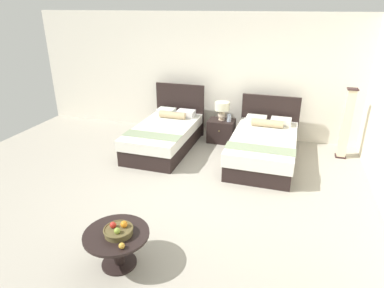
{
  "coord_description": "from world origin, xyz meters",
  "views": [
    {
      "loc": [
        1.5,
        -4.76,
        2.98
      ],
      "look_at": [
        -0.09,
        0.46,
        0.68
      ],
      "focal_mm": 31.26,
      "sensor_mm": 36.0,
      "label": 1
    }
  ],
  "objects_px": {
    "coffee_table": "(117,242)",
    "floor_lamp_corner": "(346,124)",
    "table_lamp": "(222,108)",
    "bed_near_corner": "(263,146)",
    "bed_near_window": "(165,135)",
    "fruit_bowl": "(119,230)",
    "vase": "(229,118)",
    "loose_apple": "(122,246)",
    "nightstand": "(221,131)"
  },
  "relations": [
    {
      "from": "bed_near_window",
      "to": "loose_apple",
      "type": "xyz_separation_m",
      "value": [
        0.95,
        -3.77,
        0.19
      ]
    },
    {
      "from": "loose_apple",
      "to": "floor_lamp_corner",
      "type": "xyz_separation_m",
      "value": [
        2.74,
        4.41,
        0.23
      ]
    },
    {
      "from": "nightstand",
      "to": "table_lamp",
      "type": "distance_m",
      "value": 0.54
    },
    {
      "from": "vase",
      "to": "coffee_table",
      "type": "distance_m",
      "value": 4.31
    },
    {
      "from": "table_lamp",
      "to": "coffee_table",
      "type": "xyz_separation_m",
      "value": [
        -0.34,
        -4.33,
        -0.45
      ]
    },
    {
      "from": "table_lamp",
      "to": "fruit_bowl",
      "type": "xyz_separation_m",
      "value": [
        -0.3,
        -4.33,
        -0.28
      ]
    },
    {
      "from": "table_lamp",
      "to": "vase",
      "type": "relative_size",
      "value": 2.42
    },
    {
      "from": "table_lamp",
      "to": "fruit_bowl",
      "type": "bearing_deg",
      "value": -93.93
    },
    {
      "from": "vase",
      "to": "coffee_table",
      "type": "height_order",
      "value": "vase"
    },
    {
      "from": "bed_near_window",
      "to": "floor_lamp_corner",
      "type": "height_order",
      "value": "floor_lamp_corner"
    },
    {
      "from": "coffee_table",
      "to": "floor_lamp_corner",
      "type": "distance_m",
      "value": 5.13
    },
    {
      "from": "coffee_table",
      "to": "bed_near_window",
      "type": "bearing_deg",
      "value": 102.09
    },
    {
      "from": "table_lamp",
      "to": "vase",
      "type": "bearing_deg",
      "value": -18.5
    },
    {
      "from": "vase",
      "to": "coffee_table",
      "type": "xyz_separation_m",
      "value": [
        -0.52,
        -4.27,
        -0.27
      ]
    },
    {
      "from": "bed_near_corner",
      "to": "fruit_bowl",
      "type": "bearing_deg",
      "value": -110.71
    },
    {
      "from": "vase",
      "to": "loose_apple",
      "type": "xyz_separation_m",
      "value": [
        -0.32,
        -4.49,
        -0.11
      ]
    },
    {
      "from": "vase",
      "to": "table_lamp",
      "type": "bearing_deg",
      "value": 161.5
    },
    {
      "from": "bed_near_corner",
      "to": "loose_apple",
      "type": "relative_size",
      "value": 31.7
    },
    {
      "from": "bed_near_window",
      "to": "nightstand",
      "type": "height_order",
      "value": "bed_near_window"
    },
    {
      "from": "bed_near_window",
      "to": "coffee_table",
      "type": "relative_size",
      "value": 2.8
    },
    {
      "from": "fruit_bowl",
      "to": "floor_lamp_corner",
      "type": "distance_m",
      "value": 5.11
    },
    {
      "from": "fruit_bowl",
      "to": "vase",
      "type": "bearing_deg",
      "value": 83.63
    },
    {
      "from": "loose_apple",
      "to": "floor_lamp_corner",
      "type": "relative_size",
      "value": 0.05
    },
    {
      "from": "vase",
      "to": "floor_lamp_corner",
      "type": "xyz_separation_m",
      "value": [
        2.42,
        -0.08,
        0.13
      ]
    },
    {
      "from": "bed_near_window",
      "to": "fruit_bowl",
      "type": "distance_m",
      "value": 3.65
    },
    {
      "from": "coffee_table",
      "to": "nightstand",
      "type": "bearing_deg",
      "value": 85.53
    },
    {
      "from": "floor_lamp_corner",
      "to": "nightstand",
      "type": "bearing_deg",
      "value": 177.46
    },
    {
      "from": "vase",
      "to": "fruit_bowl",
      "type": "xyz_separation_m",
      "value": [
        -0.48,
        -4.27,
        -0.09
      ]
    },
    {
      "from": "bed_near_window",
      "to": "table_lamp",
      "type": "bearing_deg",
      "value": 35.26
    },
    {
      "from": "bed_near_corner",
      "to": "nightstand",
      "type": "distance_m",
      "value": 1.29
    },
    {
      "from": "coffee_table",
      "to": "loose_apple",
      "type": "bearing_deg",
      "value": -48.62
    },
    {
      "from": "coffee_table",
      "to": "floor_lamp_corner",
      "type": "xyz_separation_m",
      "value": [
        2.94,
        4.19,
        0.39
      ]
    },
    {
      "from": "loose_apple",
      "to": "fruit_bowl",
      "type": "bearing_deg",
      "value": 125.85
    },
    {
      "from": "table_lamp",
      "to": "loose_apple",
      "type": "distance_m",
      "value": 4.56
    },
    {
      "from": "bed_near_corner",
      "to": "loose_apple",
      "type": "height_order",
      "value": "bed_near_corner"
    },
    {
      "from": "bed_near_corner",
      "to": "loose_apple",
      "type": "bearing_deg",
      "value": -107.5
    },
    {
      "from": "nightstand",
      "to": "vase",
      "type": "xyz_separation_m",
      "value": [
        0.18,
        -0.04,
        0.35
      ]
    },
    {
      "from": "coffee_table",
      "to": "fruit_bowl",
      "type": "height_order",
      "value": "fruit_bowl"
    },
    {
      "from": "nightstand",
      "to": "vase",
      "type": "bearing_deg",
      "value": -12.57
    },
    {
      "from": "fruit_bowl",
      "to": "nightstand",
      "type": "bearing_deg",
      "value": 86.05
    },
    {
      "from": "bed_near_window",
      "to": "fruit_bowl",
      "type": "relative_size",
      "value": 6.27
    },
    {
      "from": "coffee_table",
      "to": "loose_apple",
      "type": "distance_m",
      "value": 0.33
    },
    {
      "from": "nightstand",
      "to": "floor_lamp_corner",
      "type": "bearing_deg",
      "value": -2.54
    },
    {
      "from": "bed_near_corner",
      "to": "coffee_table",
      "type": "height_order",
      "value": "bed_near_corner"
    },
    {
      "from": "table_lamp",
      "to": "bed_near_corner",
      "type": "bearing_deg",
      "value": -36.88
    },
    {
      "from": "fruit_bowl",
      "to": "bed_near_window",
      "type": "bearing_deg",
      "value": 102.68
    },
    {
      "from": "bed_near_corner",
      "to": "vase",
      "type": "relative_size",
      "value": 12.87
    },
    {
      "from": "nightstand",
      "to": "coffee_table",
      "type": "height_order",
      "value": "nightstand"
    },
    {
      "from": "bed_near_window",
      "to": "loose_apple",
      "type": "bearing_deg",
      "value": -75.79
    },
    {
      "from": "nightstand",
      "to": "table_lamp",
      "type": "xyz_separation_m",
      "value": [
        0.0,
        0.02,
        0.54
      ]
    }
  ]
}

